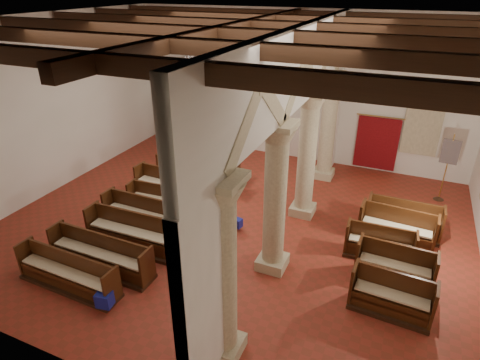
% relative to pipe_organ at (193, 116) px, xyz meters
% --- Properties ---
extents(floor, '(14.00, 14.00, 0.00)m').
position_rel_pipe_organ_xyz_m(floor, '(4.50, -5.50, -1.37)').
color(floor, maroon).
rests_on(floor, ground).
extents(ceiling, '(14.00, 14.00, 0.00)m').
position_rel_pipe_organ_xyz_m(ceiling, '(4.50, -5.50, 4.63)').
color(ceiling, '#322110').
rests_on(ceiling, wall_back).
extents(wall_back, '(14.00, 0.02, 6.00)m').
position_rel_pipe_organ_xyz_m(wall_back, '(4.50, 0.50, 1.63)').
color(wall_back, white).
rests_on(wall_back, floor).
extents(wall_front, '(14.00, 0.02, 6.00)m').
position_rel_pipe_organ_xyz_m(wall_front, '(4.50, -11.50, 1.63)').
color(wall_front, white).
rests_on(wall_front, floor).
extents(wall_left, '(0.02, 12.00, 6.00)m').
position_rel_pipe_organ_xyz_m(wall_left, '(-2.50, -5.50, 1.63)').
color(wall_left, white).
rests_on(wall_left, floor).
extents(ceiling_beams, '(13.80, 11.80, 0.30)m').
position_rel_pipe_organ_xyz_m(ceiling_beams, '(4.50, -5.50, 4.45)').
color(ceiling_beams, '#351E11').
rests_on(ceiling_beams, wall_back).
extents(arcade, '(0.90, 11.90, 6.00)m').
position_rel_pipe_organ_xyz_m(arcade, '(6.30, -5.50, 2.19)').
color(arcade, beige).
rests_on(arcade, floor).
extents(window_back, '(1.00, 0.03, 2.20)m').
position_rel_pipe_organ_xyz_m(window_back, '(9.50, 0.48, 0.83)').
color(window_back, '#2C6351').
rests_on(window_back, wall_back).
extents(pipe_organ, '(2.10, 0.85, 4.40)m').
position_rel_pipe_organ_xyz_m(pipe_organ, '(0.00, 0.00, 0.00)').
color(pipe_organ, '#351E11').
rests_on(pipe_organ, floor).
extents(lectern, '(0.46, 0.47, 1.11)m').
position_rel_pipe_organ_xyz_m(lectern, '(2.36, -1.18, -0.91)').
color(lectern, '#381A11').
rests_on(lectern, floor).
extents(dossal_curtain, '(1.80, 0.07, 2.17)m').
position_rel_pipe_organ_xyz_m(dossal_curtain, '(8.00, 0.42, -0.21)').
color(dossal_curtain, maroon).
rests_on(dossal_curtain, floor).
extents(processional_banner, '(0.55, 0.71, 2.42)m').
position_rel_pipe_organ_xyz_m(processional_banner, '(10.45, -1.18, -0.57)').
color(processional_banner, '#351E11').
rests_on(processional_banner, floor).
extents(hymnal_box_a, '(0.40, 0.35, 0.36)m').
position_rel_pipe_organ_xyz_m(hymnal_box_a, '(3.24, -10.02, -1.09)').
color(hymnal_box_a, navy).
rests_on(hymnal_box_a, floor).
extents(hymnal_box_b, '(0.33, 0.29, 0.28)m').
position_rel_pipe_organ_xyz_m(hymnal_box_b, '(4.33, -8.26, -1.13)').
color(hymnal_box_b, '#162898').
rests_on(hymnal_box_b, floor).
extents(hymnal_box_c, '(0.32, 0.28, 0.28)m').
position_rel_pipe_organ_xyz_m(hymnal_box_c, '(4.71, -5.73, -1.13)').
color(hymnal_box_c, '#161D9C').
rests_on(hymnal_box_c, floor).
extents(tube_heater_a, '(0.94, 0.31, 0.09)m').
position_rel_pipe_organ_xyz_m(tube_heater_a, '(1.31, -9.56, -1.21)').
color(tube_heater_a, white).
rests_on(tube_heater_a, floor).
extents(tube_heater_b, '(0.87, 0.45, 0.09)m').
position_rel_pipe_organ_xyz_m(tube_heater_b, '(1.64, -8.32, -1.21)').
color(tube_heater_b, silver).
rests_on(tube_heater_b, floor).
extents(nave_pew_0, '(2.89, 0.71, 0.96)m').
position_rel_pipe_organ_xyz_m(nave_pew_0, '(1.92, -9.79, -1.05)').
color(nave_pew_0, '#351E11').
rests_on(nave_pew_0, floor).
extents(nave_pew_1, '(3.03, 0.70, 1.01)m').
position_rel_pipe_organ_xyz_m(nave_pew_1, '(2.19, -8.90, -1.04)').
color(nave_pew_1, '#351E11').
rests_on(nave_pew_1, floor).
extents(nave_pew_2, '(2.92, 0.79, 1.10)m').
position_rel_pipe_organ_xyz_m(nave_pew_2, '(2.41, -7.77, -1.01)').
color(nave_pew_2, '#351E11').
rests_on(nave_pew_2, floor).
extents(nave_pew_3, '(3.32, 0.75, 1.06)m').
position_rel_pipe_organ_xyz_m(nave_pew_3, '(2.40, -6.86, -1.02)').
color(nave_pew_3, '#351E11').
rests_on(nave_pew_3, floor).
extents(nave_pew_4, '(2.59, 0.81, 0.96)m').
position_rel_pipe_organ_xyz_m(nave_pew_4, '(2.17, -5.80, -1.05)').
color(nave_pew_4, '#351E11').
rests_on(nave_pew_4, floor).
extents(nave_pew_5, '(2.97, 0.85, 1.06)m').
position_rel_pipe_organ_xyz_m(nave_pew_5, '(1.91, -4.88, -1.02)').
color(nave_pew_5, '#351E11').
rests_on(nave_pew_5, floor).
extents(nave_pew_6, '(3.15, 0.74, 1.09)m').
position_rel_pipe_organ_xyz_m(nave_pew_6, '(2.13, -3.58, -1.01)').
color(nave_pew_6, '#351E11').
rests_on(nave_pew_6, floor).
extents(nave_pew_7, '(2.79, 0.85, 1.08)m').
position_rel_pipe_organ_xyz_m(nave_pew_7, '(2.09, -2.94, -1.01)').
color(nave_pew_7, '#351E11').
rests_on(nave_pew_7, floor).
extents(aisle_pew_0, '(1.86, 0.80, 1.04)m').
position_rel_pipe_organ_xyz_m(aisle_pew_0, '(9.33, -7.48, -1.02)').
color(aisle_pew_0, '#351E11').
rests_on(aisle_pew_0, floor).
extents(aisle_pew_1, '(1.91, 0.76, 1.05)m').
position_rel_pipe_organ_xyz_m(aisle_pew_1, '(9.31, -6.35, -1.02)').
color(aisle_pew_1, '#351E11').
rests_on(aisle_pew_1, floor).
extents(aisle_pew_2, '(1.87, 0.72, 0.95)m').
position_rel_pipe_organ_xyz_m(aisle_pew_2, '(8.86, -5.45, -1.05)').
color(aisle_pew_2, '#351E11').
rests_on(aisle_pew_2, floor).
extents(aisle_pew_3, '(2.13, 0.86, 1.12)m').
position_rel_pipe_organ_xyz_m(aisle_pew_3, '(9.22, -4.59, -0.99)').
color(aisle_pew_3, '#351E11').
rests_on(aisle_pew_3, floor).
extents(aisle_pew_4, '(2.14, 0.72, 1.07)m').
position_rel_pipe_organ_xyz_m(aisle_pew_4, '(9.37, -3.94, -1.01)').
color(aisle_pew_4, '#351E11').
rests_on(aisle_pew_4, floor).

